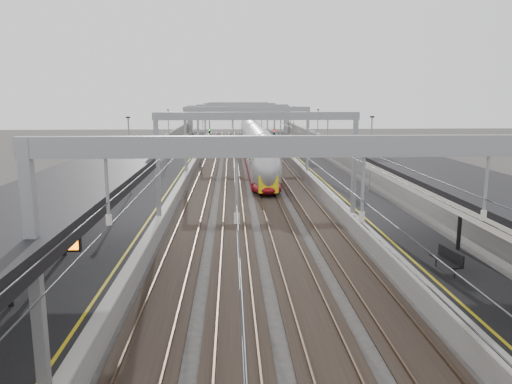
{
  "coord_description": "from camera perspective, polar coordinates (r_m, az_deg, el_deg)",
  "views": [
    {
      "loc": [
        -1.62,
        -9.51,
        8.45
      ],
      "look_at": [
        0.0,
        23.02,
        2.31
      ],
      "focal_mm": 35.0,
      "sensor_mm": 36.0,
      "label": 1
    }
  ],
  "objects": [
    {
      "name": "signal_red_near",
      "position": [
        76.6,
        0.77,
        6.15
      ],
      "size": [
        0.32,
        0.32,
        3.48
      ],
      "color": "black",
      "rests_on": "ground"
    },
    {
      "name": "signal_green",
      "position": [
        84.31,
        -5.31,
        6.52
      ],
      "size": [
        0.32,
        0.32,
        3.48
      ],
      "color": "black",
      "rests_on": "ground"
    },
    {
      "name": "wall_right",
      "position": [
        56.41,
        10.33,
        3.52
      ],
      "size": [
        0.3,
        120.0,
        3.2
      ],
      "primitive_type": "cube",
      "color": "gray",
      "rests_on": "ground"
    },
    {
      "name": "train",
      "position": [
        64.34,
        -0.05,
        4.98
      ],
      "size": [
        2.66,
        48.56,
        4.22
      ],
      "color": "maroon",
      "rests_on": "ground"
    },
    {
      "name": "platform_left",
      "position": [
        55.46,
        -9.43,
        2.28
      ],
      "size": [
        4.0,
        120.0,
        1.0
      ],
      "primitive_type": "cube",
      "color": "black",
      "rests_on": "ground"
    },
    {
      "name": "platform_right",
      "position": [
        55.92,
        7.09,
        2.41
      ],
      "size": [
        4.0,
        120.0,
        1.0
      ],
      "primitive_type": "cube",
      "color": "black",
      "rests_on": "ground"
    },
    {
      "name": "tracks",
      "position": [
        55.18,
        -1.13,
        1.91
      ],
      "size": [
        11.4,
        140.0,
        0.2
      ],
      "color": "black",
      "rests_on": "ground"
    },
    {
      "name": "signal_red_far",
      "position": [
        81.73,
        2.1,
        6.43
      ],
      "size": [
        0.32,
        0.32,
        3.48
      ],
      "color": "black",
      "rests_on": "ground"
    },
    {
      "name": "wall_left",
      "position": [
        55.77,
        -12.74,
        3.35
      ],
      "size": [
        0.3,
        120.0,
        3.2
      ],
      "primitive_type": "cube",
      "color": "gray",
      "rests_on": "ground"
    },
    {
      "name": "overhead_line",
      "position": [
        61.19,
        -1.34,
        8.51
      ],
      "size": [
        13.0,
        140.0,
        6.6
      ],
      "color": "#919499",
      "rests_on": "platform_left"
    },
    {
      "name": "bench",
      "position": [
        23.4,
        21.11,
        -7.1
      ],
      "size": [
        0.75,
        1.96,
        0.99
      ],
      "color": "black",
      "rests_on": "platform_right"
    },
    {
      "name": "overbridge",
      "position": [
        109.57,
        -2.02,
        9.02
      ],
      "size": [
        22.0,
        2.2,
        6.9
      ],
      "color": "gray",
      "rests_on": "ground"
    }
  ]
}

